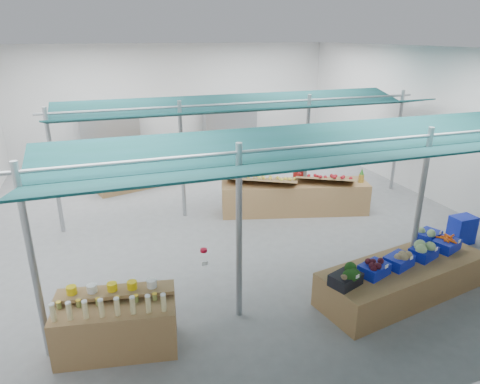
{
  "coord_description": "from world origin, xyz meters",
  "views": [
    {
      "loc": [
        -2.96,
        -9.82,
        4.49
      ],
      "look_at": [
        -0.17,
        -1.6,
        1.29
      ],
      "focal_mm": 32.0,
      "sensor_mm": 36.0,
      "label": 1
    }
  ],
  "objects_px": {
    "vendor_right": "(297,171)",
    "vendor_left": "(239,177)",
    "veg_counter": "(403,279)",
    "crate_stack": "(462,230)",
    "bottle_shelf": "(117,323)",
    "fruit_counter": "(294,197)"
  },
  "relations": [
    {
      "from": "vendor_right",
      "to": "vendor_left",
      "type": "bearing_deg",
      "value": 14.99
    },
    {
      "from": "veg_counter",
      "to": "vendor_left",
      "type": "xyz_separation_m",
      "value": [
        -1.37,
        5.3,
        0.45
      ]
    },
    {
      "from": "crate_stack",
      "to": "vendor_left",
      "type": "relative_size",
      "value": 0.42
    },
    {
      "from": "bottle_shelf",
      "to": "veg_counter",
      "type": "distance_m",
      "value": 5.01
    },
    {
      "from": "bottle_shelf",
      "to": "fruit_counter",
      "type": "height_order",
      "value": "bottle_shelf"
    },
    {
      "from": "veg_counter",
      "to": "crate_stack",
      "type": "relative_size",
      "value": 5.1
    },
    {
      "from": "bottle_shelf",
      "to": "crate_stack",
      "type": "distance_m",
      "value": 7.74
    },
    {
      "from": "crate_stack",
      "to": "vendor_left",
      "type": "distance_m",
      "value": 5.68
    },
    {
      "from": "bottle_shelf",
      "to": "fruit_counter",
      "type": "bearing_deg",
      "value": 49.36
    },
    {
      "from": "bottle_shelf",
      "to": "crate_stack",
      "type": "relative_size",
      "value": 2.88
    },
    {
      "from": "vendor_right",
      "to": "bottle_shelf",
      "type": "bearing_deg",
      "value": 58.09
    },
    {
      "from": "crate_stack",
      "to": "vendor_right",
      "type": "height_order",
      "value": "vendor_right"
    },
    {
      "from": "vendor_left",
      "to": "vendor_right",
      "type": "relative_size",
      "value": 1.0
    },
    {
      "from": "bottle_shelf",
      "to": "crate_stack",
      "type": "xyz_separation_m",
      "value": [
        7.66,
        1.09,
        -0.1
      ]
    },
    {
      "from": "bottle_shelf",
      "to": "veg_counter",
      "type": "bearing_deg",
      "value": 7.43
    },
    {
      "from": "veg_counter",
      "to": "fruit_counter",
      "type": "height_order",
      "value": "fruit_counter"
    },
    {
      "from": "vendor_left",
      "to": "veg_counter",
      "type": "bearing_deg",
      "value": 119.47
    },
    {
      "from": "veg_counter",
      "to": "vendor_left",
      "type": "relative_size",
      "value": 2.14
    },
    {
      "from": "bottle_shelf",
      "to": "veg_counter",
      "type": "relative_size",
      "value": 0.57
    },
    {
      "from": "fruit_counter",
      "to": "crate_stack",
      "type": "relative_size",
      "value": 5.97
    },
    {
      "from": "veg_counter",
      "to": "fruit_counter",
      "type": "distance_m",
      "value": 4.21
    },
    {
      "from": "bottle_shelf",
      "to": "veg_counter",
      "type": "height_order",
      "value": "bottle_shelf"
    }
  ]
}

